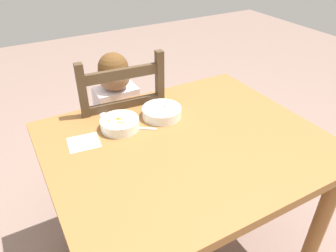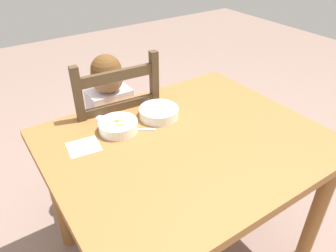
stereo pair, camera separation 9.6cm
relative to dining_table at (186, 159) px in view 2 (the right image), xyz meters
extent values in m
plane|color=#846A5F|center=(0.00, 0.00, -0.63)|extent=(8.00, 8.00, 0.00)
cube|color=#925E30|center=(0.00, 0.00, 0.09)|extent=(1.15, 0.94, 0.04)
cylinder|color=#925E30|center=(0.50, -0.40, -0.28)|extent=(0.07, 0.07, 0.70)
cylinder|color=#925E30|center=(-0.50, 0.40, -0.28)|extent=(0.07, 0.07, 0.70)
cylinder|color=#925E30|center=(0.50, 0.40, -0.28)|extent=(0.07, 0.07, 0.70)
cube|color=#483521|center=(-0.11, 0.57, -0.19)|extent=(0.45, 0.45, 0.02)
cube|color=#483521|center=(0.10, 0.74, -0.41)|extent=(0.04, 0.04, 0.43)
cube|color=#483521|center=(-0.28, 0.78, -0.41)|extent=(0.04, 0.04, 0.43)
cube|color=#483521|center=(0.07, 0.37, -0.41)|extent=(0.04, 0.04, 0.43)
cube|color=#483521|center=(-0.31, 0.40, -0.41)|extent=(0.04, 0.04, 0.43)
cube|color=#483521|center=(0.07, 0.37, 0.10)|extent=(0.04, 0.04, 0.55)
cube|color=#483521|center=(-0.31, 0.40, 0.10)|extent=(0.04, 0.04, 0.55)
cube|color=#483521|center=(-0.12, 0.38, 0.29)|extent=(0.36, 0.05, 0.05)
cube|color=#483521|center=(-0.12, 0.38, 0.12)|extent=(0.36, 0.05, 0.05)
cube|color=white|center=(-0.11, 0.54, -0.02)|extent=(0.22, 0.14, 0.32)
sphere|color=#A47858|center=(-0.11, 0.54, 0.22)|extent=(0.17, 0.17, 0.17)
sphere|color=brown|center=(-0.11, 0.54, 0.26)|extent=(0.16, 0.16, 0.16)
cylinder|color=#3F4C72|center=(-0.16, 0.42, -0.40)|extent=(0.07, 0.07, 0.45)
cylinder|color=#3F4C72|center=(-0.05, 0.42, -0.40)|extent=(0.07, 0.07, 0.45)
cylinder|color=white|center=(-0.24, 0.44, 0.06)|extent=(0.06, 0.24, 0.13)
cylinder|color=white|center=(0.02, 0.44, 0.06)|extent=(0.06, 0.24, 0.13)
cylinder|color=white|center=(0.00, 0.22, 0.13)|extent=(0.18, 0.18, 0.05)
cylinder|color=white|center=(0.00, 0.22, 0.11)|extent=(0.08, 0.08, 0.01)
cylinder|color=green|center=(0.00, 0.22, 0.14)|extent=(0.15, 0.15, 0.03)
sphere|color=green|center=(0.00, 0.26, 0.15)|extent=(0.01, 0.01, 0.01)
sphere|color=#3B9D1E|center=(0.02, 0.22, 0.15)|extent=(0.01, 0.01, 0.01)
sphere|color=green|center=(0.02, 0.23, 0.15)|extent=(0.01, 0.01, 0.01)
cylinder|color=white|center=(-0.21, 0.22, 0.13)|extent=(0.17, 0.17, 0.05)
cylinder|color=white|center=(-0.21, 0.22, 0.11)|extent=(0.08, 0.08, 0.01)
cylinder|color=orange|center=(-0.21, 0.22, 0.14)|extent=(0.14, 0.14, 0.03)
cube|color=orange|center=(-0.26, 0.23, 0.15)|extent=(0.02, 0.02, 0.01)
cube|color=orange|center=(-0.22, 0.20, 0.15)|extent=(0.01, 0.01, 0.01)
cube|color=orange|center=(-0.21, 0.19, 0.15)|extent=(0.02, 0.02, 0.01)
cube|color=orange|center=(-0.21, 0.22, 0.15)|extent=(0.02, 0.02, 0.01)
cube|color=orange|center=(-0.22, 0.23, 0.15)|extent=(0.02, 0.02, 0.01)
cube|color=silver|center=(-0.11, 0.16, 0.11)|extent=(0.08, 0.07, 0.00)
ellipsoid|color=silver|center=(-0.17, 0.20, 0.11)|extent=(0.05, 0.05, 0.01)
cube|color=white|center=(-0.39, 0.19, 0.11)|extent=(0.14, 0.13, 0.00)
camera|label=1|loc=(-0.61, -0.92, 0.90)|focal=34.27mm
camera|label=2|loc=(-0.69, -0.87, 0.90)|focal=34.27mm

